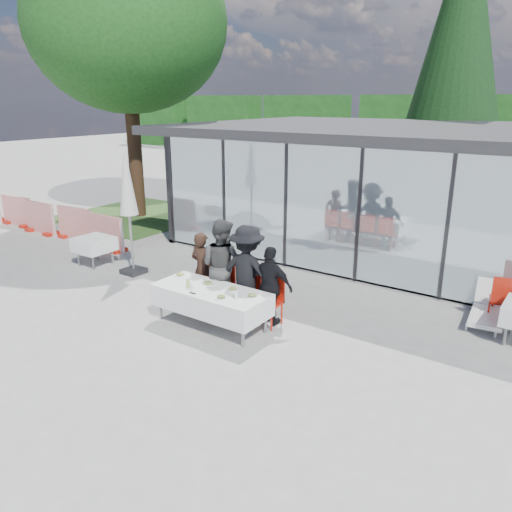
{
  "coord_description": "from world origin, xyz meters",
  "views": [
    {
      "loc": [
        5.44,
        -6.35,
        4.14
      ],
      "look_at": [
        0.16,
        1.2,
        1.23
      ],
      "focal_mm": 35.0,
      "sensor_mm": 36.0,
      "label": 1
    }
  ],
  "objects_px": {
    "plate_extra": "(221,297)",
    "construction_barriers": "(29,216)",
    "market_umbrella": "(128,193)",
    "spare_table_left": "(94,244)",
    "diner_chair_d": "(271,297)",
    "diner_d": "(271,286)",
    "folded_eyeglasses": "(193,293)",
    "diner_b": "(222,266)",
    "diner_chair_b": "(223,285)",
    "diner_a": "(202,269)",
    "spare_chair_b": "(503,298)",
    "conifer_tree": "(459,43)",
    "juice_bottle": "(188,283)",
    "plate_a": "(180,275)",
    "plate_c": "(233,289)",
    "plate_b": "(208,283)",
    "lounger": "(489,308)",
    "diner_c": "(247,273)",
    "diner_chair_c": "(249,291)",
    "dining_table": "(211,300)",
    "deciduous_tree": "(126,25)",
    "diner_chair_a": "(204,280)",
    "plate_d": "(252,296)"
  },
  "relations": [
    {
      "from": "diner_chair_a",
      "to": "plate_extra",
      "type": "distance_m",
      "value": 1.64
    },
    {
      "from": "plate_d",
      "to": "folded_eyeglasses",
      "type": "relative_size",
      "value": 1.64
    },
    {
      "from": "plate_c",
      "to": "conifer_tree",
      "type": "distance_m",
      "value": 13.57
    },
    {
      "from": "dining_table",
      "to": "spare_chair_b",
      "type": "relative_size",
      "value": 2.32
    },
    {
      "from": "diner_chair_d",
      "to": "diner_chair_b",
      "type": "bearing_deg",
      "value": 180.0
    },
    {
      "from": "diner_b",
      "to": "diner_chair_b",
      "type": "bearing_deg",
      "value": -90.83
    },
    {
      "from": "diner_c",
      "to": "folded_eyeglasses",
      "type": "height_order",
      "value": "diner_c"
    },
    {
      "from": "diner_b",
      "to": "plate_a",
      "type": "height_order",
      "value": "diner_b"
    },
    {
      "from": "diner_b",
      "to": "construction_barriers",
      "type": "relative_size",
      "value": 0.2
    },
    {
      "from": "dining_table",
      "to": "plate_d",
      "type": "distance_m",
      "value": 0.91
    },
    {
      "from": "diner_chair_a",
      "to": "diner_chair_c",
      "type": "xyz_separation_m",
      "value": [
        1.15,
        0.0,
        0.0
      ]
    },
    {
      "from": "plate_b",
      "to": "diner_d",
      "type": "bearing_deg",
      "value": 27.58
    },
    {
      "from": "conifer_tree",
      "to": "plate_a",
      "type": "bearing_deg",
      "value": -97.72
    },
    {
      "from": "diner_chair_c",
      "to": "juice_bottle",
      "type": "relative_size",
      "value": 6.16
    },
    {
      "from": "diner_b",
      "to": "spare_chair_b",
      "type": "height_order",
      "value": "diner_b"
    },
    {
      "from": "plate_extra",
      "to": "construction_barriers",
      "type": "relative_size",
      "value": 0.02
    },
    {
      "from": "diner_chair_b",
      "to": "plate_c",
      "type": "xyz_separation_m",
      "value": [
        0.67,
        -0.56,
        0.24
      ]
    },
    {
      "from": "diner_d",
      "to": "deciduous_tree",
      "type": "xyz_separation_m",
      "value": [
        -9.14,
        5.01,
        5.71
      ]
    },
    {
      "from": "plate_extra",
      "to": "spare_table_left",
      "type": "xyz_separation_m",
      "value": [
        -5.28,
        1.33,
        -0.22
      ]
    },
    {
      "from": "juice_bottle",
      "to": "spare_table_left",
      "type": "bearing_deg",
      "value": 164.14
    },
    {
      "from": "plate_c",
      "to": "market_umbrella",
      "type": "bearing_deg",
      "value": 165.44
    },
    {
      "from": "diner_a",
      "to": "spare_chair_b",
      "type": "relative_size",
      "value": 1.61
    },
    {
      "from": "spare_chair_b",
      "to": "plate_a",
      "type": "bearing_deg",
      "value": -150.81
    },
    {
      "from": "plate_b",
      "to": "lounger",
      "type": "height_order",
      "value": "plate_b"
    },
    {
      "from": "diner_b",
      "to": "plate_extra",
      "type": "relative_size",
      "value": 8.35
    },
    {
      "from": "diner_chair_d",
      "to": "plate_c",
      "type": "xyz_separation_m",
      "value": [
        -0.5,
        -0.56,
        0.24
      ]
    },
    {
      "from": "diner_a",
      "to": "spare_table_left",
      "type": "height_order",
      "value": "diner_a"
    },
    {
      "from": "folded_eyeglasses",
      "to": "conifer_tree",
      "type": "xyz_separation_m",
      "value": [
        0.86,
        13.08,
        5.23
      ]
    },
    {
      "from": "diner_chair_a",
      "to": "folded_eyeglasses",
      "type": "distance_m",
      "value": 1.33
    },
    {
      "from": "diner_chair_c",
      "to": "conifer_tree",
      "type": "relative_size",
      "value": 0.09
    },
    {
      "from": "diner_chair_b",
      "to": "juice_bottle",
      "type": "xyz_separation_m",
      "value": [
        -0.11,
        -0.92,
        0.29
      ]
    },
    {
      "from": "plate_d",
      "to": "deciduous_tree",
      "type": "bearing_deg",
      "value": 148.5
    },
    {
      "from": "market_umbrella",
      "to": "spare_table_left",
      "type": "bearing_deg",
      "value": -174.84
    },
    {
      "from": "plate_d",
      "to": "plate_extra",
      "type": "distance_m",
      "value": 0.55
    },
    {
      "from": "diner_chair_c",
      "to": "conifer_tree",
      "type": "height_order",
      "value": "conifer_tree"
    },
    {
      "from": "plate_b",
      "to": "deciduous_tree",
      "type": "height_order",
      "value": "deciduous_tree"
    },
    {
      "from": "diner_d",
      "to": "diner_a",
      "type": "bearing_deg",
      "value": -5.04
    },
    {
      "from": "diner_d",
      "to": "folded_eyeglasses",
      "type": "distance_m",
      "value": 1.46
    },
    {
      "from": "dining_table",
      "to": "spare_table_left",
      "type": "bearing_deg",
      "value": 167.36
    },
    {
      "from": "diner_a",
      "to": "diner_chair_d",
      "type": "bearing_deg",
      "value": -178.11
    },
    {
      "from": "plate_extra",
      "to": "conifer_tree",
      "type": "distance_m",
      "value": 13.98
    },
    {
      "from": "dining_table",
      "to": "deciduous_tree",
      "type": "height_order",
      "value": "deciduous_tree"
    },
    {
      "from": "plate_a",
      "to": "plate_c",
      "type": "height_order",
      "value": "same"
    },
    {
      "from": "diner_b",
      "to": "plate_c",
      "type": "xyz_separation_m",
      "value": [
        0.67,
        -0.52,
        -0.18
      ]
    },
    {
      "from": "diner_c",
      "to": "deciduous_tree",
      "type": "height_order",
      "value": "deciduous_tree"
    },
    {
      "from": "diner_chair_d",
      "to": "spare_table_left",
      "type": "xyz_separation_m",
      "value": [
        -5.7,
        0.33,
        0.02
      ]
    },
    {
      "from": "dining_table",
      "to": "deciduous_tree",
      "type": "distance_m",
      "value": 11.68
    },
    {
      "from": "spare_table_left",
      "to": "construction_barriers",
      "type": "bearing_deg",
      "value": 166.62
    },
    {
      "from": "diner_chair_b",
      "to": "plate_extra",
      "type": "bearing_deg",
      "value": -52.95
    },
    {
      "from": "spare_chair_b",
      "to": "lounger",
      "type": "distance_m",
      "value": 0.36
    }
  ]
}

